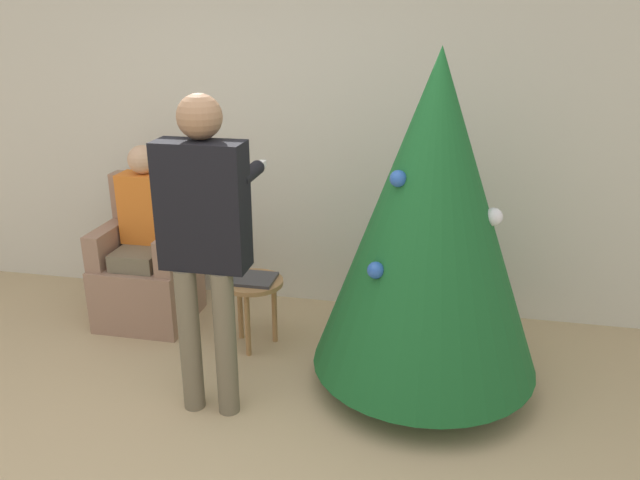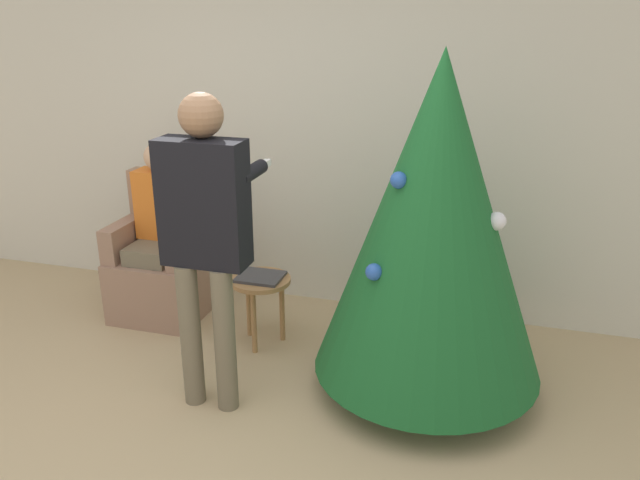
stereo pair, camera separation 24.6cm
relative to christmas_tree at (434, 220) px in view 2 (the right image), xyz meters
name	(u,v)px [view 2 (the right image)]	position (x,y,z in m)	size (l,w,h in m)	color
wall_back	(300,127)	(-1.11, 1.04, 0.28)	(8.00, 0.06, 2.70)	beige
christmas_tree	(434,220)	(0.00, 0.00, 0.00)	(1.32, 1.32, 1.99)	brown
armchair	(164,264)	(-2.00, 0.49, -0.69)	(0.63, 0.60, 1.04)	#93705B
person_seated	(158,224)	(-2.00, 0.46, -0.36)	(0.36, 0.46, 1.28)	#6B604C
person_standing	(205,226)	(-1.16, -0.45, 0.01)	(0.48, 0.57, 1.77)	#6B604C
side_stool	(261,289)	(-1.14, 0.24, -0.67)	(0.40, 0.40, 0.48)	#A37547
laptop	(260,277)	(-1.14, 0.24, -0.58)	(0.29, 0.25, 0.02)	#38383D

